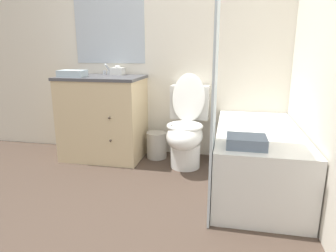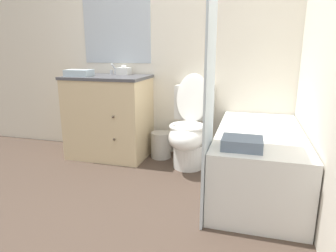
# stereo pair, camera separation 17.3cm
# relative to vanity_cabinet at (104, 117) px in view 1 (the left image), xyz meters

# --- Properties ---
(ground_plane) EXTENTS (14.00, 14.00, 0.00)m
(ground_plane) POSITION_rel_vanity_cabinet_xyz_m (0.74, -1.22, -0.45)
(ground_plane) COLOR #47382D
(wall_back) EXTENTS (8.00, 0.06, 2.50)m
(wall_back) POSITION_rel_vanity_cabinet_xyz_m (0.73, 0.30, 0.80)
(wall_back) COLOR silver
(wall_back) RESTS_ON ground_plane
(wall_right) EXTENTS (0.05, 2.50, 2.50)m
(wall_right) POSITION_rel_vanity_cabinet_xyz_m (1.93, -0.47, 0.80)
(wall_right) COLOR silver
(wall_right) RESTS_ON ground_plane
(vanity_cabinet) EXTENTS (0.85, 0.59, 0.88)m
(vanity_cabinet) POSITION_rel_vanity_cabinet_xyz_m (0.00, 0.00, 0.00)
(vanity_cabinet) COLOR beige
(vanity_cabinet) RESTS_ON ground_plane
(sink_faucet) EXTENTS (0.14, 0.12, 0.12)m
(sink_faucet) POSITION_rel_vanity_cabinet_xyz_m (-0.00, 0.20, 0.46)
(sink_faucet) COLOR silver
(sink_faucet) RESTS_ON vanity_cabinet
(toilet) EXTENTS (0.40, 0.70, 0.92)m
(toilet) POSITION_rel_vanity_cabinet_xyz_m (0.90, -0.07, -0.07)
(toilet) COLOR white
(toilet) RESTS_ON ground_plane
(bathtub) EXTENTS (0.67, 1.40, 0.51)m
(bathtub) POSITION_rel_vanity_cabinet_xyz_m (1.56, -0.42, -0.19)
(bathtub) COLOR white
(bathtub) RESTS_ON ground_plane
(shower_curtain) EXTENTS (0.02, 0.39, 2.01)m
(shower_curtain) POSITION_rel_vanity_cabinet_xyz_m (1.21, -0.96, 0.56)
(shower_curtain) COLOR silver
(shower_curtain) RESTS_ON ground_plane
(wastebasket) EXTENTS (0.22, 0.22, 0.28)m
(wastebasket) POSITION_rel_vanity_cabinet_xyz_m (0.56, 0.08, -0.31)
(wastebasket) COLOR #B7B2A8
(wastebasket) RESTS_ON ground_plane
(tissue_box) EXTENTS (0.13, 0.12, 0.10)m
(tissue_box) POSITION_rel_vanity_cabinet_xyz_m (0.11, 0.18, 0.47)
(tissue_box) COLOR white
(tissue_box) RESTS_ON vanity_cabinet
(hand_towel_folded) EXTENTS (0.26, 0.17, 0.07)m
(hand_towel_folded) POSITION_rel_vanity_cabinet_xyz_m (-0.25, -0.13, 0.46)
(hand_towel_folded) COLOR silver
(hand_towel_folded) RESTS_ON vanity_cabinet
(bath_towel_folded) EXTENTS (0.26, 0.21, 0.07)m
(bath_towel_folded) POSITION_rel_vanity_cabinet_xyz_m (1.43, -0.93, 0.10)
(bath_towel_folded) COLOR slate
(bath_towel_folded) RESTS_ON bathtub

